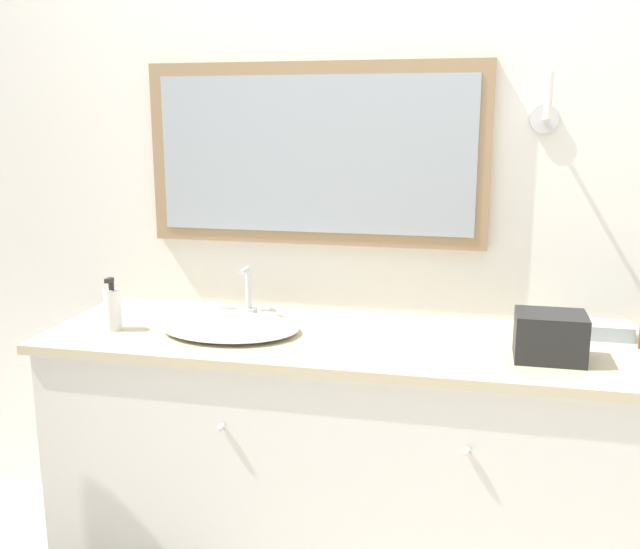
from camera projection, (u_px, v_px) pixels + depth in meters
wall_back at (375, 191)px, 2.50m from camera, size 8.00×0.18×2.55m
vanity_counter at (357, 459)px, 2.36m from camera, size 2.03×0.62×0.85m
sink_basin at (231, 326)px, 2.33m from camera, size 0.46×0.39×0.18m
soap_bottle at (113, 309)px, 2.34m from camera, size 0.06×0.06×0.18m
appliance_box at (550, 337)px, 2.05m from camera, size 0.20×0.16×0.14m
hand_towel_near_sink at (602, 330)px, 2.27m from camera, size 0.18×0.11×0.05m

